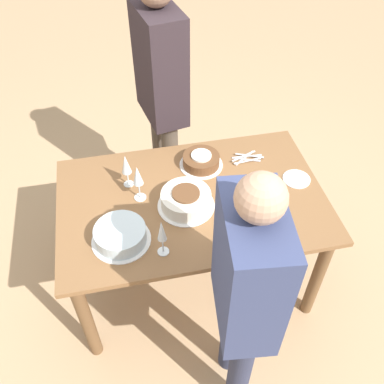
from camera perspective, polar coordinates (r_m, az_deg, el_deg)
ground_plane at (r=2.91m, az=-0.00°, el=-11.05°), size 12.00×12.00×0.00m
dining_table at (r=2.40m, az=-0.00°, el=-2.71°), size 1.45×0.92×0.75m
cake_center_white at (r=2.25m, az=-0.81°, el=-1.05°), size 0.31×0.31×0.10m
cake_front_chocolate at (r=2.49m, az=1.23°, el=4.21°), size 0.25×0.25×0.08m
cake_back_decorated at (r=2.13m, az=-9.52°, el=-5.68°), size 0.30×0.30×0.09m
wine_glass_near at (r=2.32m, az=-8.80°, el=3.56°), size 0.06×0.06×0.21m
wine_glass_far at (r=2.23m, az=-7.25°, el=2.02°), size 0.07×0.07×0.23m
wine_glass_extra at (r=1.98m, az=-4.05°, el=-5.35°), size 0.06×0.06×0.23m
dessert_plate_left at (r=2.49m, az=13.76°, el=1.70°), size 0.16×0.16×0.01m
fork_pile at (r=2.57m, az=7.29°, el=4.56°), size 0.20×0.11×0.02m
person_cutting at (r=2.70m, az=-4.13°, el=13.93°), size 0.29×0.43×1.68m
person_watching at (r=1.77m, az=7.16°, el=-12.85°), size 0.27×0.42×1.56m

